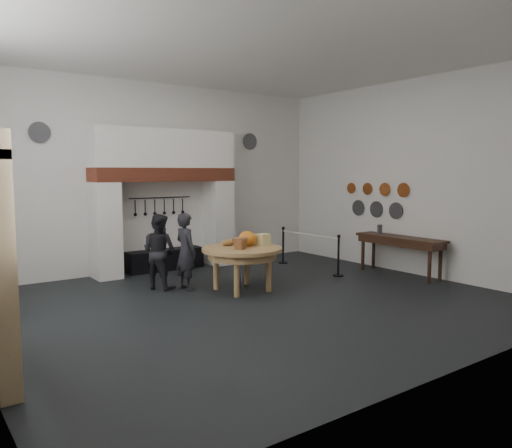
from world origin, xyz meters
TOP-DOWN VIEW (x-y plane):
  - floor at (0.00, 0.00)m, footprint 9.00×8.00m
  - ceiling at (0.00, 0.00)m, footprint 9.00×8.00m
  - wall_back at (0.00, 4.00)m, footprint 9.00×0.02m
  - wall_front at (0.00, -4.00)m, footprint 9.00×0.02m
  - wall_right at (4.50, 0.00)m, footprint 0.02×8.00m
  - chimney_pier_left at (-1.48, 3.65)m, footprint 0.55×0.70m
  - chimney_pier_right at (1.48, 3.65)m, footprint 0.55×0.70m
  - hearth_brick_band at (0.00, 3.65)m, footprint 3.50×0.72m
  - chimney_hood at (0.00, 3.65)m, footprint 3.50×0.70m
  - iron_range at (0.00, 3.72)m, footprint 1.90×0.45m
  - utensil_rail at (0.00, 3.92)m, footprint 1.60×0.02m
  - door_jamb_near at (-4.38, -1.70)m, footprint 0.22×0.30m
  - work_table at (0.32, 0.87)m, footprint 2.03×2.03m
  - pumpkin at (0.52, 0.97)m, footprint 0.36×0.36m
  - cheese_block_big at (0.82, 0.82)m, footprint 0.22×0.22m
  - cheese_block_small at (0.80, 1.12)m, footprint 0.18×0.18m
  - wicker_basket at (0.17, 0.72)m, footprint 0.40×0.40m
  - bread_loaf at (0.22, 1.22)m, footprint 0.31×0.18m
  - visitor_near at (-0.56, 1.59)m, footprint 0.43×0.60m
  - visitor_far at (-0.96, 1.99)m, footprint 0.87×0.93m
  - side_table at (4.10, -0.02)m, footprint 0.55×2.20m
  - pewter_jug at (4.10, 0.58)m, footprint 0.12×0.12m
  - copper_pan_a at (4.46, 0.20)m, footprint 0.03×0.34m
  - copper_pan_b at (4.46, 0.75)m, footprint 0.03×0.32m
  - copper_pan_c at (4.46, 1.30)m, footprint 0.03×0.30m
  - copper_pan_d at (4.46, 1.85)m, footprint 0.03×0.28m
  - pewter_plate_left at (4.46, 0.40)m, footprint 0.03×0.40m
  - pewter_plate_mid at (4.46, 1.00)m, footprint 0.03×0.40m
  - pewter_plate_right at (4.46, 1.60)m, footprint 0.03×0.40m
  - pewter_plate_back_left at (-2.70, 3.96)m, footprint 0.44×0.03m
  - pewter_plate_back_right at (2.70, 3.96)m, footprint 0.44×0.03m
  - barrier_post_near at (2.89, 0.73)m, footprint 0.05×0.05m
  - barrier_post_far at (2.89, 2.73)m, footprint 0.05×0.05m
  - barrier_rope at (2.89, 1.73)m, footprint 0.04×2.00m

SIDE VIEW (x-z plane):
  - floor at x=0.00m, z-range -0.01..0.01m
  - iron_range at x=0.00m, z-range 0.00..0.50m
  - barrier_post_near at x=2.89m, z-range 0.00..0.90m
  - barrier_post_far at x=2.89m, z-range 0.00..0.90m
  - visitor_far at x=-0.96m, z-range 0.00..1.53m
  - visitor_near at x=-0.56m, z-range 0.00..1.56m
  - work_table at x=0.32m, z-range 0.80..0.88m
  - barrier_rope at x=2.89m, z-range 0.83..0.87m
  - side_table at x=4.10m, z-range 0.84..0.90m
  - bread_loaf at x=0.22m, z-range 0.87..1.01m
  - cheese_block_small at x=0.80m, z-range 0.88..1.07m
  - wicker_basket at x=0.17m, z-range 0.88..1.09m
  - cheese_block_big at x=0.82m, z-range 0.88..1.11m
  - pewter_jug at x=4.10m, z-range 0.90..1.12m
  - pumpkin at x=0.52m, z-range 0.88..1.18m
  - chimney_pier_left at x=-1.48m, z-range 0.00..2.15m
  - chimney_pier_right at x=1.48m, z-range 0.00..2.15m
  - door_jamb_near at x=-4.38m, z-range 0.00..2.60m
  - pewter_plate_left at x=4.46m, z-range 1.25..1.65m
  - pewter_plate_mid at x=4.46m, z-range 1.25..1.65m
  - pewter_plate_right at x=4.46m, z-range 1.25..1.65m
  - utensil_rail at x=0.00m, z-range 1.74..1.76m
  - copper_pan_b at x=4.46m, z-range 1.79..2.11m
  - copper_pan_d at x=4.46m, z-range 1.81..2.09m
  - copper_pan_a at x=4.46m, z-range 1.78..2.12m
  - copper_pan_c at x=4.46m, z-range 1.80..2.10m
  - wall_back at x=0.00m, z-range 0.00..4.50m
  - wall_front at x=0.00m, z-range 0.00..4.50m
  - wall_right at x=4.50m, z-range 0.00..4.50m
  - hearth_brick_band at x=0.00m, z-range 2.15..2.47m
  - chimney_hood at x=0.00m, z-range 2.47..3.37m
  - pewter_plate_back_left at x=-2.70m, z-range 2.98..3.42m
  - pewter_plate_back_right at x=2.70m, z-range 2.98..3.42m
  - ceiling at x=0.00m, z-range 4.49..4.51m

